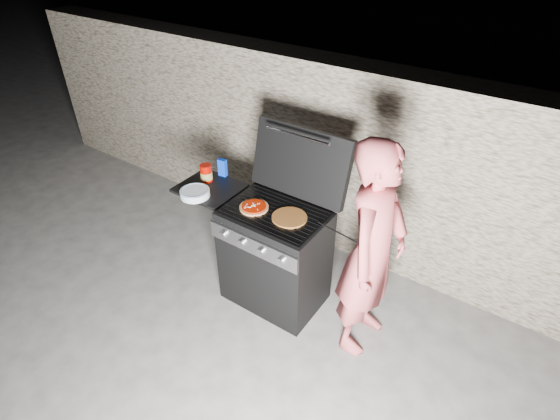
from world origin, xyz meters
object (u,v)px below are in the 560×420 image
Objects in this scene: person at (373,252)px; pizza_topped at (254,207)px; sauce_jar at (206,173)px; gas_grill at (251,246)px.

pizza_topped is at bearing 95.37° from person.
sauce_jar reaches higher than pizza_topped.
gas_grill is 0.48m from pizza_topped.
sauce_jar reaches higher than gas_grill.
pizza_topped reaches higher than gas_grill.
pizza_topped is at bearing -28.56° from gas_grill.
sauce_jar is at bearing 169.34° from pizza_topped.
person reaches higher than sauce_jar.
person is (0.96, 0.09, -0.06)m from pizza_topped.
pizza_topped is 0.60m from sauce_jar.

